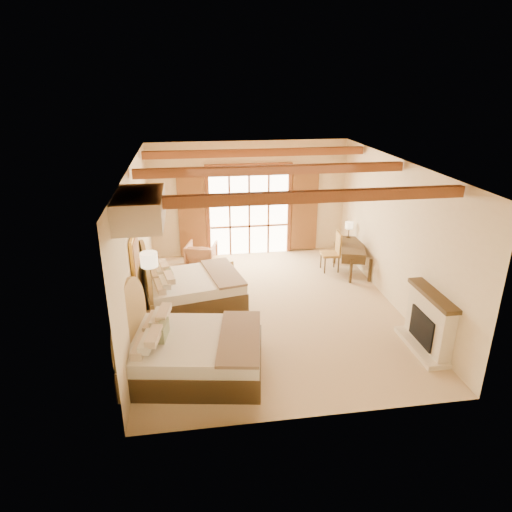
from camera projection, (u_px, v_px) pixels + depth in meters
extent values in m
plane|color=#CEB78C|center=(271.00, 308.00, 10.11)|extent=(7.00, 7.00, 0.00)
plane|color=beige|center=(249.00, 199.00, 12.74)|extent=(5.50, 0.00, 5.50)
plane|color=beige|center=(137.00, 247.00, 9.14)|extent=(0.00, 7.00, 7.00)
plane|color=beige|center=(396.00, 234.00, 9.91)|extent=(0.00, 7.00, 7.00)
plane|color=#AF6935|center=(273.00, 164.00, 8.94)|extent=(7.00, 7.00, 0.00)
cube|color=white|center=(249.00, 212.00, 12.84)|extent=(2.20, 0.02, 2.50)
cube|color=brown|center=(192.00, 214.00, 12.58)|extent=(0.75, 0.06, 2.40)
cube|color=brown|center=(305.00, 209.00, 13.03)|extent=(0.75, 0.06, 2.40)
cube|color=beige|center=(429.00, 323.00, 8.44)|extent=(0.25, 1.30, 1.10)
cube|color=black|center=(425.00, 328.00, 8.46)|extent=(0.18, 0.80, 0.60)
cube|color=beige|center=(421.00, 346.00, 8.61)|extent=(0.45, 1.40, 0.10)
cube|color=#42311A|center=(433.00, 295.00, 8.23)|extent=(0.30, 1.40, 0.08)
cube|color=gold|center=(135.00, 254.00, 8.40)|extent=(0.05, 0.95, 0.75)
cube|color=#B37236|center=(136.00, 254.00, 8.41)|extent=(0.02, 0.82, 0.62)
cube|color=beige|center=(140.00, 208.00, 6.86)|extent=(0.70, 1.40, 0.45)
cube|color=#42311A|center=(196.00, 361.00, 7.88)|extent=(2.52, 2.07, 0.44)
cube|color=white|center=(195.00, 344.00, 7.75)|extent=(2.47, 2.03, 0.24)
cube|color=#806A53|center=(240.00, 333.00, 7.81)|extent=(0.96, 1.84, 0.06)
cube|color=gray|center=(162.00, 333.00, 7.59)|extent=(0.21, 0.48, 0.27)
cube|color=#42311A|center=(193.00, 295.00, 10.27)|extent=(2.40, 2.00, 0.41)
cube|color=white|center=(192.00, 282.00, 10.15)|extent=(2.35, 1.96, 0.23)
cube|color=#806A53|center=(224.00, 275.00, 10.21)|extent=(0.95, 1.73, 0.05)
cube|color=gray|center=(169.00, 274.00, 10.00)|extent=(0.21, 0.45, 0.25)
cube|color=#42311A|center=(151.00, 331.00, 8.62)|extent=(0.54, 0.54, 0.62)
cylinder|color=#332618|center=(155.00, 324.00, 9.45)|extent=(0.23, 0.23, 0.03)
cylinder|color=#332618|center=(152.00, 294.00, 9.20)|extent=(0.04, 0.04, 1.36)
cylinder|color=#FFEBB5|center=(149.00, 260.00, 8.92)|extent=(0.34, 0.34, 0.28)
imported|color=#A96D48|center=(201.00, 256.00, 12.14)|extent=(0.93, 0.94, 0.70)
cube|color=tan|center=(221.00, 266.00, 11.91)|extent=(0.60, 0.60, 0.38)
cube|color=#42311A|center=(353.00, 246.00, 11.75)|extent=(0.99, 1.51, 0.05)
cube|color=#42311A|center=(352.00, 250.00, 11.80)|extent=(0.96, 1.47, 0.22)
cube|color=#A9793D|center=(330.00, 254.00, 11.94)|extent=(0.49, 0.49, 0.06)
cube|color=#A9793D|center=(338.00, 243.00, 11.85)|extent=(0.08, 0.46, 0.56)
cylinder|color=#332618|center=(348.00, 237.00, 12.30)|extent=(0.13, 0.13, 0.02)
cylinder|color=#332618|center=(349.00, 232.00, 12.24)|extent=(0.03, 0.03, 0.30)
cylinder|color=#FFEBB5|center=(349.00, 225.00, 12.18)|extent=(0.21, 0.21, 0.17)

